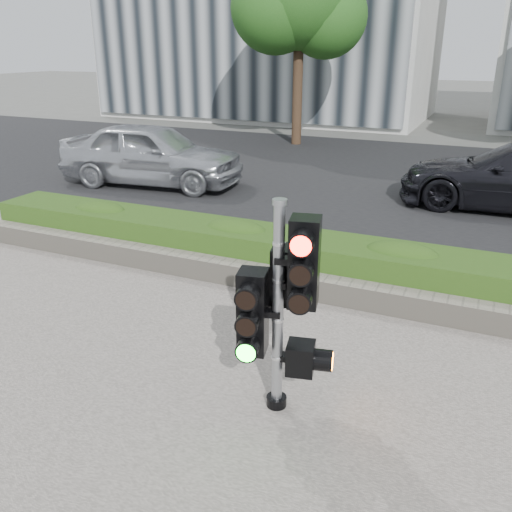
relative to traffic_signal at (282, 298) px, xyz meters
name	(u,v)px	position (x,y,z in m)	size (l,w,h in m)	color
ground	(233,356)	(-0.87, 0.68, -1.25)	(120.00, 120.00, 0.00)	#51514C
sidewalk	(98,503)	(-0.87, -1.82, -1.23)	(16.00, 11.00, 0.03)	#9E9389
road	(392,180)	(-0.87, 10.68, -1.24)	(60.00, 13.00, 0.02)	black
curb	(315,262)	(-0.87, 3.83, -1.19)	(60.00, 0.25, 0.12)	gray
stone_wall	(289,282)	(-0.87, 2.58, -1.05)	(12.00, 0.32, 0.34)	gray
hedge	(304,257)	(-0.87, 3.23, -0.88)	(12.00, 1.00, 0.68)	#4C7925
traffic_signal	(282,298)	(0.00, 0.00, 0.00)	(0.80, 0.65, 2.20)	black
car_silver	(152,154)	(-6.66, 7.54, -0.40)	(1.94, 4.83, 1.65)	#BBBDC3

